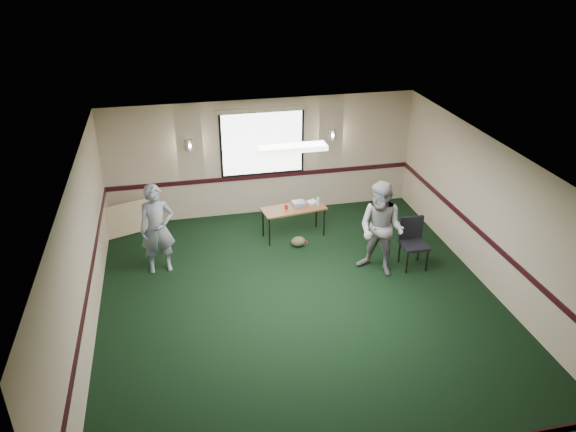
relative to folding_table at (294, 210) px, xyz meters
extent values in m
plane|color=black|center=(-0.42, -2.66, -0.63)|extent=(8.00, 8.00, 0.00)
plane|color=tan|center=(-0.42, 1.34, 0.72)|extent=(7.00, 0.00, 7.00)
plane|color=tan|center=(-0.42, -6.66, 0.72)|extent=(7.00, 0.00, 7.00)
plane|color=tan|center=(-3.92, -2.66, 0.72)|extent=(0.00, 8.00, 8.00)
plane|color=tan|center=(3.08, -2.66, 0.72)|extent=(0.00, 8.00, 8.00)
plane|color=silver|center=(-0.42, -2.66, 2.07)|extent=(8.00, 8.00, 0.00)
cube|color=black|center=(-0.42, 1.32, 0.27)|extent=(7.00, 0.03, 0.10)
cube|color=black|center=(-3.91, -2.66, 0.27)|extent=(0.03, 8.00, 0.10)
cube|color=black|center=(3.06, -2.66, 0.27)|extent=(0.03, 8.00, 0.10)
cube|color=black|center=(-0.42, 1.31, 1.07)|extent=(1.90, 0.01, 1.50)
cube|color=white|center=(-0.42, 1.31, 1.07)|extent=(1.80, 0.02, 1.40)
cube|color=tan|center=(-0.42, 1.31, 1.84)|extent=(2.05, 0.08, 0.10)
cylinder|color=silver|center=(-2.02, 1.28, 1.17)|extent=(0.16, 0.16, 0.25)
cylinder|color=silver|center=(1.18, 1.28, 1.17)|extent=(0.16, 0.16, 0.25)
cube|color=white|center=(-0.42, -1.66, 2.01)|extent=(1.20, 0.32, 0.08)
cube|color=brown|center=(0.00, 0.00, 0.03)|extent=(1.41, 0.73, 0.04)
cylinder|color=black|center=(-0.58, -0.30, -0.31)|extent=(0.03, 0.03, 0.64)
cylinder|color=black|center=(0.65, -0.13, -0.31)|extent=(0.03, 0.03, 0.64)
cylinder|color=black|center=(-0.65, 0.13, -0.31)|extent=(0.03, 0.03, 0.64)
cylinder|color=black|center=(0.58, 0.30, -0.31)|extent=(0.03, 0.03, 0.64)
cube|color=gray|center=(0.13, 0.09, 0.09)|extent=(0.28, 0.24, 0.09)
cube|color=white|center=(0.44, 0.14, 0.07)|extent=(0.24, 0.22, 0.05)
cylinder|color=red|center=(-0.16, -0.02, 0.10)|extent=(0.07, 0.07, 0.11)
cylinder|color=#93CEF1|center=(0.53, 0.00, 0.14)|extent=(0.06, 0.06, 0.19)
ellipsoid|color=#474629|center=(0.00, -0.46, -0.52)|extent=(0.33, 0.27, 0.21)
torus|color=red|center=(0.09, -0.33, -0.62)|extent=(0.36, 0.36, 0.01)
cube|color=tan|center=(-3.42, 0.94, -0.28)|extent=(1.35, 0.67, 0.70)
cube|color=black|center=(2.01, -1.73, -0.14)|extent=(0.49, 0.49, 0.06)
cube|color=black|center=(2.01, -1.49, 0.12)|extent=(0.48, 0.07, 0.48)
cylinder|color=black|center=(1.80, -1.93, -0.40)|extent=(0.03, 0.03, 0.45)
cylinder|color=black|center=(2.20, -1.94, -0.40)|extent=(0.03, 0.03, 0.45)
cylinder|color=black|center=(1.81, -1.52, -0.40)|extent=(0.03, 0.03, 0.45)
cylinder|color=black|center=(2.21, -1.53, -0.40)|extent=(0.03, 0.03, 0.45)
imported|color=#3D5987|center=(-2.83, -0.77, 0.27)|extent=(0.69, 0.48, 1.79)
imported|color=#6985A3|center=(1.28, -1.76, 0.31)|extent=(1.14, 1.15, 1.87)
camera|label=1|loc=(-2.42, -10.43, 5.26)|focal=35.00mm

